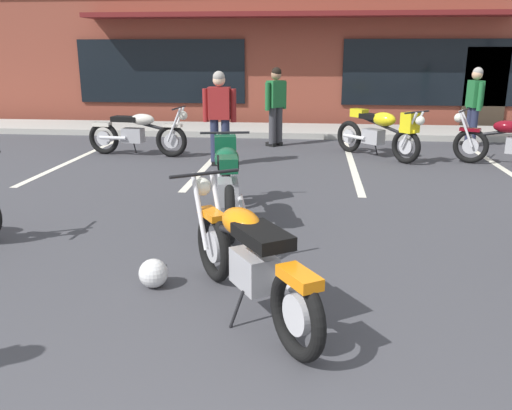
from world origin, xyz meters
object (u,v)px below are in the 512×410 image
(helmet_on_pavement, at_px, (153,273))
(person_in_shorts_foreground, at_px, (220,113))
(motorcycle_foreground_classic, at_px, (248,258))
(motorcycle_blue_standard, at_px, (138,132))
(person_by_back_row, at_px, (474,102))
(person_near_building, at_px, (276,102))
(motorcycle_orange_scrambler, at_px, (381,131))
(motorcycle_red_sportbike, at_px, (227,178))

(helmet_on_pavement, bearing_deg, person_in_shorts_foreground, 93.32)
(motorcycle_foreground_classic, height_order, motorcycle_blue_standard, same)
(motorcycle_foreground_classic, bearing_deg, person_by_back_row, 64.62)
(person_in_shorts_foreground, height_order, helmet_on_pavement, person_in_shorts_foreground)
(motorcycle_blue_standard, relative_size, person_near_building, 1.26)
(motorcycle_foreground_classic, bearing_deg, person_in_shorts_foreground, 102.10)
(motorcycle_orange_scrambler, relative_size, person_near_building, 1.02)
(motorcycle_foreground_classic, distance_m, motorcycle_red_sportbike, 2.47)
(motorcycle_foreground_classic, xyz_separation_m, person_in_shorts_foreground, (-1.19, 5.56, 0.49))
(motorcycle_foreground_classic, relative_size, person_near_building, 1.10)
(motorcycle_orange_scrambler, bearing_deg, helmet_on_pavement, -113.29)
(motorcycle_foreground_classic, distance_m, motorcycle_orange_scrambler, 6.78)
(motorcycle_orange_scrambler, xyz_separation_m, helmet_on_pavement, (-2.66, -6.17, -0.40))
(motorcycle_orange_scrambler, distance_m, person_by_back_row, 2.71)
(motorcycle_blue_standard, bearing_deg, motorcycle_foreground_classic, -64.83)
(person_by_back_row, bearing_deg, motorcycle_red_sportbike, -127.51)
(helmet_on_pavement, bearing_deg, person_near_building, 85.75)
(person_in_shorts_foreground, bearing_deg, person_by_back_row, 27.38)
(motorcycle_orange_scrambler, relative_size, person_by_back_row, 1.02)
(motorcycle_orange_scrambler, xyz_separation_m, person_by_back_row, (2.12, 1.64, 0.42))
(person_by_back_row, bearing_deg, motorcycle_foreground_classic, -115.38)
(motorcycle_foreground_classic, relative_size, motorcycle_blue_standard, 0.88)
(motorcycle_foreground_classic, xyz_separation_m, motorcycle_red_sportbike, (-0.55, 2.41, 0.07))
(person_near_building, bearing_deg, motorcycle_red_sportbike, -92.23)
(motorcycle_red_sportbike, height_order, helmet_on_pavement, motorcycle_red_sportbike)
(motorcycle_orange_scrambler, relative_size, person_in_shorts_foreground, 1.02)
(person_near_building, distance_m, helmet_on_pavement, 7.40)
(motorcycle_foreground_classic, height_order, person_near_building, person_near_building)
(motorcycle_foreground_classic, xyz_separation_m, motorcycle_blue_standard, (-2.97, 6.31, 0.00))
(motorcycle_red_sportbike, height_order, person_in_shorts_foreground, person_in_shorts_foreground)
(motorcycle_blue_standard, xyz_separation_m, person_by_back_row, (6.85, 1.87, 0.49))
(person_in_shorts_foreground, distance_m, helmet_on_pavement, 5.26)
(person_near_building, xyz_separation_m, helmet_on_pavement, (-0.54, -7.33, -0.82))
(person_near_building, relative_size, helmet_on_pavement, 6.44)
(motorcycle_foreground_classic, height_order, helmet_on_pavement, motorcycle_foreground_classic)
(motorcycle_red_sportbike, height_order, motorcycle_blue_standard, same)
(motorcycle_blue_standard, xyz_separation_m, person_near_building, (2.62, 1.39, 0.49))
(motorcycle_red_sportbike, bearing_deg, motorcycle_orange_scrambler, 60.74)
(motorcycle_orange_scrambler, distance_m, person_near_building, 2.45)
(motorcycle_foreground_classic, bearing_deg, person_near_building, 92.57)
(motorcycle_blue_standard, relative_size, helmet_on_pavement, 8.10)
(person_by_back_row, xyz_separation_m, helmet_on_pavement, (-4.78, -7.81, -0.82))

